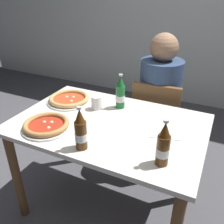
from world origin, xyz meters
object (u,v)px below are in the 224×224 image
at_px(dining_table_main, 109,137).
at_px(diner_seated, 158,108).
at_px(pizza_margherita_near, 46,125).
at_px(beer_bottle_right, 163,146).
at_px(pizza_marinara_far, 69,99).
at_px(beer_bottle_center, 81,131).
at_px(beer_bottle_left, 120,94).
at_px(paper_cup, 96,103).
at_px(chair_behind_table, 156,121).
at_px(napkin_with_cutlery, 164,130).

bearing_deg(dining_table_main, diner_seated, 77.33).
xyz_separation_m(pizza_margherita_near, beer_bottle_right, (0.72, -0.02, 0.08)).
bearing_deg(pizza_marinara_far, beer_bottle_right, -25.68).
xyz_separation_m(diner_seated, beer_bottle_center, (-0.16, -0.96, 0.27)).
distance_m(beer_bottle_left, paper_cup, 0.18).
relative_size(pizza_marinara_far, beer_bottle_right, 1.30).
xyz_separation_m(diner_seated, pizza_margherita_near, (-0.46, -0.89, 0.19)).
xyz_separation_m(chair_behind_table, pizza_marinara_far, (-0.55, -0.47, 0.29)).
height_order(dining_table_main, pizza_margherita_near, pizza_margherita_near).
xyz_separation_m(diner_seated, pizza_marinara_far, (-0.55, -0.52, 0.19)).
height_order(diner_seated, paper_cup, diner_seated).
distance_m(dining_table_main, beer_bottle_left, 0.31).
bearing_deg(pizza_marinara_far, beer_bottle_left, 12.30).
height_order(beer_bottle_center, napkin_with_cutlery, beer_bottle_center).
bearing_deg(diner_seated, beer_bottle_right, -73.85).
bearing_deg(pizza_margherita_near, napkin_with_cutlery, 23.29).
relative_size(dining_table_main, diner_seated, 0.99).
height_order(pizza_margherita_near, beer_bottle_right, beer_bottle_right).
relative_size(dining_table_main, paper_cup, 12.63).
xyz_separation_m(napkin_with_cutlery, paper_cup, (-0.51, 0.08, 0.04)).
bearing_deg(paper_cup, beer_bottle_left, 33.34).
xyz_separation_m(beer_bottle_center, beer_bottle_right, (0.42, 0.06, 0.00)).
height_order(chair_behind_table, beer_bottle_right, beer_bottle_right).
bearing_deg(paper_cup, pizza_margherita_near, -112.38).
bearing_deg(diner_seated, napkin_with_cutlery, -71.88).
bearing_deg(beer_bottle_center, dining_table_main, 88.15).
bearing_deg(napkin_with_cutlery, dining_table_main, -171.01).
height_order(chair_behind_table, pizza_margherita_near, chair_behind_table).
bearing_deg(dining_table_main, beer_bottle_left, 95.01).
xyz_separation_m(pizza_margherita_near, beer_bottle_center, (0.30, -0.08, 0.08)).
distance_m(chair_behind_table, beer_bottle_center, 1.00).
height_order(chair_behind_table, pizza_marinara_far, chair_behind_table).
height_order(pizza_marinara_far, paper_cup, paper_cup).
relative_size(chair_behind_table, pizza_marinara_far, 2.64).
height_order(dining_table_main, chair_behind_table, chair_behind_table).
bearing_deg(beer_bottle_right, pizza_marinara_far, 154.32).
distance_m(chair_behind_table, paper_cup, 0.65).
bearing_deg(dining_table_main, chair_behind_table, 75.86).
distance_m(napkin_with_cutlery, paper_cup, 0.51).
relative_size(dining_table_main, chair_behind_table, 1.41).
distance_m(diner_seated, paper_cup, 0.65).
bearing_deg(beer_bottle_right, diner_seated, 106.15).
relative_size(diner_seated, pizza_marinara_far, 3.75).
height_order(diner_seated, beer_bottle_right, diner_seated).
bearing_deg(paper_cup, diner_seated, 59.60).
height_order(dining_table_main, paper_cup, paper_cup).
relative_size(beer_bottle_right, paper_cup, 2.60).
relative_size(chair_behind_table, napkin_with_cutlery, 3.89).
bearing_deg(napkin_with_cutlery, chair_behind_table, 109.16).
xyz_separation_m(diner_seated, beer_bottle_left, (-0.17, -0.43, 0.27)).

